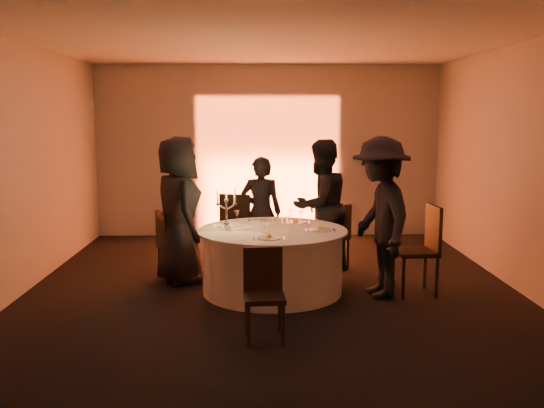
{
  "coord_description": "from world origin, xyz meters",
  "views": [
    {
      "loc": [
        -0.17,
        -7.14,
        2.14
      ],
      "look_at": [
        0.0,
        0.2,
        1.05
      ],
      "focal_mm": 40.0,
      "sensor_mm": 36.0,
      "label": 1
    }
  ],
  "objects_px": {
    "chair_back_left": "(238,224)",
    "chair_back_right": "(335,233)",
    "candelabra": "(226,213)",
    "chair_right": "(423,244)",
    "guest_back_right": "(321,206)",
    "coffee_cup": "(227,228)",
    "guest_back_left": "(261,212)",
    "guest_right": "(380,217)",
    "chair_front": "(264,288)",
    "chair_left": "(170,242)",
    "guest_left": "(178,210)",
    "banquet_table": "(272,261)"
  },
  "relations": [
    {
      "from": "chair_right",
      "to": "guest_left",
      "type": "bearing_deg",
      "value": -105.89
    },
    {
      "from": "coffee_cup",
      "to": "candelabra",
      "type": "relative_size",
      "value": 0.18
    },
    {
      "from": "chair_back_left",
      "to": "guest_back_right",
      "type": "bearing_deg",
      "value": 176.71
    },
    {
      "from": "chair_right",
      "to": "coffee_cup",
      "type": "relative_size",
      "value": 9.76
    },
    {
      "from": "chair_front",
      "to": "chair_back_right",
      "type": "bearing_deg",
      "value": 64.78
    },
    {
      "from": "guest_right",
      "to": "guest_back_right",
      "type": "bearing_deg",
      "value": -162.05
    },
    {
      "from": "chair_back_right",
      "to": "guest_back_right",
      "type": "height_order",
      "value": "guest_back_right"
    },
    {
      "from": "guest_back_left",
      "to": "candelabra",
      "type": "height_order",
      "value": "guest_back_left"
    },
    {
      "from": "coffee_cup",
      "to": "candelabra",
      "type": "distance_m",
      "value": 0.18
    },
    {
      "from": "guest_back_left",
      "to": "coffee_cup",
      "type": "bearing_deg",
      "value": 78.22
    },
    {
      "from": "candelabra",
      "to": "chair_left",
      "type": "bearing_deg",
      "value": 143.01
    },
    {
      "from": "chair_back_right",
      "to": "chair_left",
      "type": "bearing_deg",
      "value": -22.84
    },
    {
      "from": "chair_front",
      "to": "coffee_cup",
      "type": "relative_size",
      "value": 7.89
    },
    {
      "from": "banquet_table",
      "to": "chair_front",
      "type": "height_order",
      "value": "chair_front"
    },
    {
      "from": "candelabra",
      "to": "chair_back_left",
      "type": "bearing_deg",
      "value": 86.56
    },
    {
      "from": "guest_back_right",
      "to": "coffee_cup",
      "type": "xyz_separation_m",
      "value": [
        -1.22,
        -1.02,
        -0.1
      ]
    },
    {
      "from": "chair_back_left",
      "to": "chair_back_right",
      "type": "bearing_deg",
      "value": -175.32
    },
    {
      "from": "chair_front",
      "to": "guest_back_left",
      "type": "distance_m",
      "value": 2.77
    },
    {
      "from": "chair_left",
      "to": "chair_front",
      "type": "height_order",
      "value": "chair_left"
    },
    {
      "from": "guest_left",
      "to": "guest_back_left",
      "type": "height_order",
      "value": "guest_left"
    },
    {
      "from": "guest_right",
      "to": "banquet_table",
      "type": "bearing_deg",
      "value": -106.86
    },
    {
      "from": "guest_left",
      "to": "banquet_table",
      "type": "bearing_deg",
      "value": -134.47
    },
    {
      "from": "chair_back_right",
      "to": "candelabra",
      "type": "height_order",
      "value": "candelabra"
    },
    {
      "from": "guest_back_right",
      "to": "chair_left",
      "type": "bearing_deg",
      "value": -23.69
    },
    {
      "from": "banquet_table",
      "to": "chair_right",
      "type": "xyz_separation_m",
      "value": [
        1.79,
        -0.12,
        0.22
      ]
    },
    {
      "from": "chair_back_right",
      "to": "chair_front",
      "type": "distance_m",
      "value": 2.81
    },
    {
      "from": "chair_front",
      "to": "guest_right",
      "type": "bearing_deg",
      "value": 39.87
    },
    {
      "from": "chair_back_right",
      "to": "guest_right",
      "type": "height_order",
      "value": "guest_right"
    },
    {
      "from": "chair_back_right",
      "to": "chair_front",
      "type": "relative_size",
      "value": 1.04
    },
    {
      "from": "guest_back_left",
      "to": "chair_back_right",
      "type": "bearing_deg",
      "value": 179.04
    },
    {
      "from": "chair_back_left",
      "to": "guest_left",
      "type": "height_order",
      "value": "guest_left"
    },
    {
      "from": "chair_right",
      "to": "guest_back_right",
      "type": "bearing_deg",
      "value": -139.16
    },
    {
      "from": "chair_left",
      "to": "guest_back_left",
      "type": "height_order",
      "value": "guest_back_left"
    },
    {
      "from": "guest_back_right",
      "to": "candelabra",
      "type": "distance_m",
      "value": 1.57
    },
    {
      "from": "banquet_table",
      "to": "guest_back_right",
      "type": "bearing_deg",
      "value": 55.16
    },
    {
      "from": "chair_right",
      "to": "guest_right",
      "type": "relative_size",
      "value": 0.57
    },
    {
      "from": "chair_left",
      "to": "candelabra",
      "type": "height_order",
      "value": "candelabra"
    },
    {
      "from": "chair_back_left",
      "to": "candelabra",
      "type": "distance_m",
      "value": 1.45
    },
    {
      "from": "coffee_cup",
      "to": "banquet_table",
      "type": "bearing_deg",
      "value": 4.51
    },
    {
      "from": "chair_back_right",
      "to": "guest_back_left",
      "type": "bearing_deg",
      "value": -43.03
    },
    {
      "from": "chair_back_right",
      "to": "chair_back_left",
      "type": "bearing_deg",
      "value": -48.05
    },
    {
      "from": "chair_back_right",
      "to": "chair_right",
      "type": "bearing_deg",
      "value": 89.98
    },
    {
      "from": "chair_back_left",
      "to": "candelabra",
      "type": "xyz_separation_m",
      "value": [
        -0.08,
        -1.39,
        0.4
      ]
    },
    {
      "from": "chair_left",
      "to": "chair_back_left",
      "type": "relative_size",
      "value": 0.87
    },
    {
      "from": "banquet_table",
      "to": "guest_back_left",
      "type": "distance_m",
      "value": 1.3
    },
    {
      "from": "chair_back_right",
      "to": "chair_right",
      "type": "distance_m",
      "value": 1.53
    },
    {
      "from": "guest_back_left",
      "to": "candelabra",
      "type": "distance_m",
      "value": 1.31
    },
    {
      "from": "chair_front",
      "to": "coffee_cup",
      "type": "height_order",
      "value": "chair_front"
    },
    {
      "from": "guest_back_left",
      "to": "coffee_cup",
      "type": "relative_size",
      "value": 14.22
    },
    {
      "from": "banquet_table",
      "to": "guest_back_right",
      "type": "distance_m",
      "value": 1.3
    }
  ]
}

